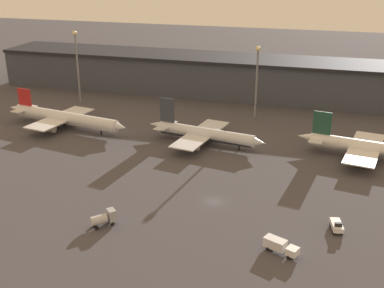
{
  "coord_description": "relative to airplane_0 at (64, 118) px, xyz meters",
  "views": [
    {
      "loc": [
        23.68,
        -100.4,
        55.41
      ],
      "look_at": [
        -11.26,
        20.34,
        6.0
      ],
      "focal_mm": 45.0,
      "sensor_mm": 36.0,
      "label": 1
    }
  ],
  "objects": [
    {
      "name": "ground",
      "position": [
        61.72,
        -37.49,
        -3.58
      ],
      "size": [
        600.0,
        600.0,
        0.0
      ],
      "primitive_type": "plane",
      "color": "#423F44"
    },
    {
      "name": "lamp_post_1",
      "position": [
        61.09,
        28.45,
        13.04
      ],
      "size": [
        1.8,
        1.8,
        26.3
      ],
      "color": "slate",
      "rests_on": "ground"
    },
    {
      "name": "airplane_2",
      "position": [
        98.89,
        0.18,
        -0.12
      ],
      "size": [
        42.38,
        28.99,
        12.52
      ],
      "rotation": [
        0.0,
        0.0,
        -0.17
      ],
      "color": "white",
      "rests_on": "ground"
    },
    {
      "name": "airplane_1",
      "position": [
        49.72,
        -1.05,
        -0.29
      ],
      "size": [
        39.52,
        29.24,
        13.23
      ],
      "rotation": [
        0.0,
        0.0,
        -0.17
      ],
      "color": "silver",
      "rests_on": "ground"
    },
    {
      "name": "service_vehicle_2",
      "position": [
        90.39,
        -42.93,
        -2.38
      ],
      "size": [
        3.13,
        5.34,
        2.57
      ],
      "rotation": [
        0.0,
        0.0,
        -1.36
      ],
      "color": "white",
      "rests_on": "ground"
    },
    {
      "name": "airplane_0",
      "position": [
        0.0,
        0.0,
        0.0
      ],
      "size": [
        49.79,
        27.55,
        11.92
      ],
      "rotation": [
        0.0,
        0.0,
        -0.17
      ],
      "color": "silver",
      "rests_on": "ground"
    },
    {
      "name": "terminal_building",
      "position": [
        61.72,
        56.78,
        4.6
      ],
      "size": [
        233.74,
        24.64,
        16.25
      ],
      "color": "#3D424C",
      "rests_on": "ground"
    },
    {
      "name": "service_vehicle_1",
      "position": [
        41.27,
        -54.98,
        -1.79
      ],
      "size": [
        5.39,
        5.51,
        3.44
      ],
      "rotation": [
        0.0,
        0.0,
        0.81
      ],
      "color": "#9EA3A8",
      "rests_on": "ground"
    },
    {
      "name": "lamp_post_0",
      "position": [
        -9.39,
        28.45,
        14.36
      ],
      "size": [
        1.8,
        1.8,
        28.72
      ],
      "color": "slate",
      "rests_on": "ground"
    },
    {
      "name": "service_vehicle_3",
      "position": [
        79.51,
        -54.65,
        -2.0
      ],
      "size": [
        7.5,
        4.93,
        2.72
      ],
      "rotation": [
        0.0,
        0.0,
        -0.4
      ],
      "color": "white",
      "rests_on": "ground"
    }
  ]
}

